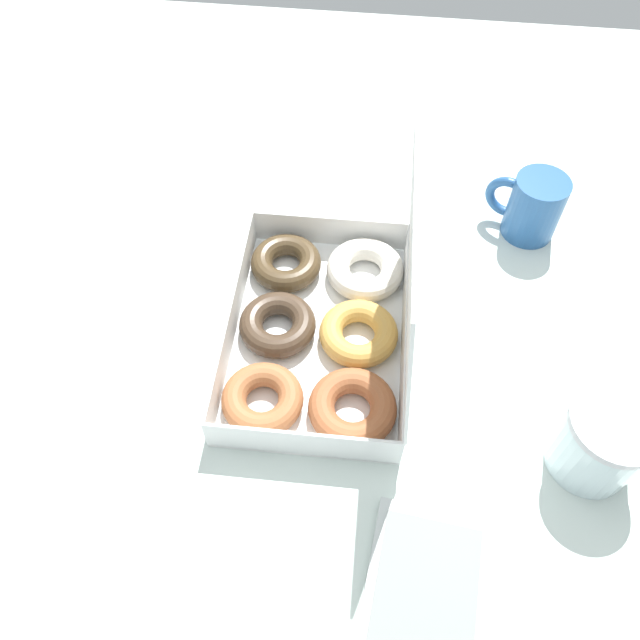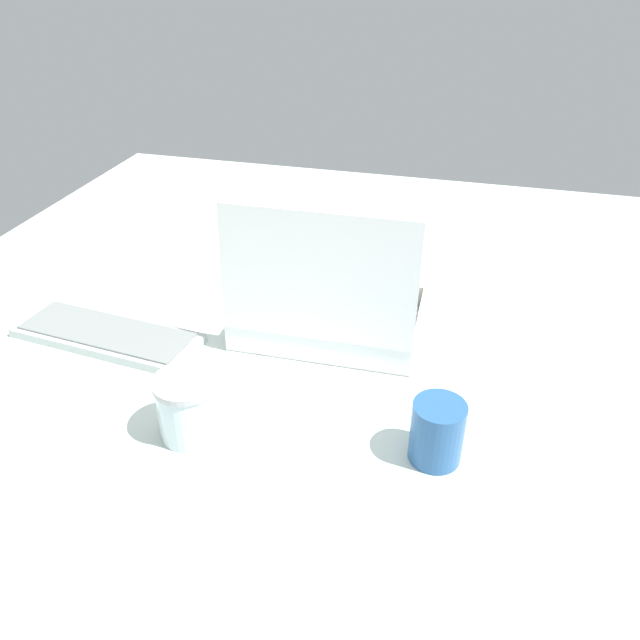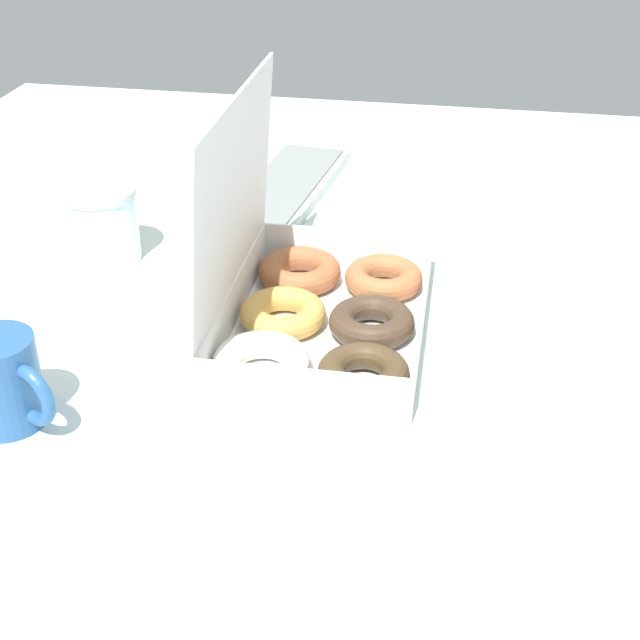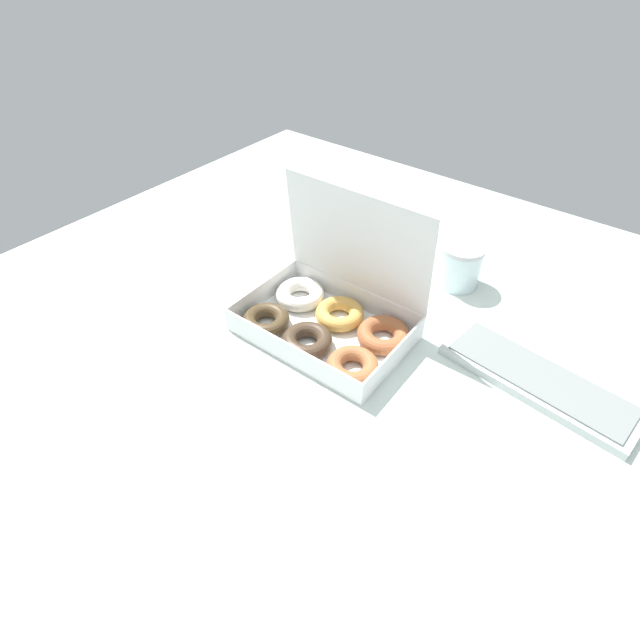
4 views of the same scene
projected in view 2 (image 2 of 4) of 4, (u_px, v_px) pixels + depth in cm
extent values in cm
cube|color=silver|center=(315.00, 322.00, 129.64)|extent=(180.00, 180.00, 2.00)
cube|color=white|center=(330.00, 329.00, 125.18)|extent=(35.47, 24.20, 0.40)
cube|color=white|center=(418.00, 329.00, 120.08)|extent=(0.76, 23.68, 5.49)
cube|color=white|center=(247.00, 306.00, 127.11)|extent=(0.76, 23.68, 5.49)
cube|color=white|center=(342.00, 289.00, 133.12)|extent=(34.31, 0.92, 5.49)
cube|color=white|center=(316.00, 350.00, 114.07)|extent=(34.31, 0.92, 5.49)
cube|color=white|center=(316.00, 278.00, 106.88)|extent=(35.14, 2.87, 23.63)
torus|color=#473621|center=(391.00, 314.00, 126.79)|extent=(11.62, 11.62, 3.20)
torus|color=#423223|center=(337.00, 308.00, 128.76)|extent=(14.74, 14.74, 3.27)
torus|color=#9D5E37|center=(284.00, 301.00, 131.32)|extent=(13.94, 13.94, 3.19)
torus|color=silver|center=(381.00, 346.00, 117.24)|extent=(11.41, 11.41, 3.36)
torus|color=gold|center=(323.00, 337.00, 119.70)|extent=(13.19, 13.19, 3.20)
torus|color=#9B5733|center=(267.00, 329.00, 122.00)|extent=(13.91, 13.91, 3.37)
cube|color=#B6C0BD|center=(107.00, 336.00, 122.06)|extent=(38.45, 16.52, 1.80)
cube|color=gray|center=(106.00, 331.00, 121.47)|extent=(35.27, 14.20, 0.40)
cylinder|color=#28558D|center=(437.00, 432.00, 92.87)|extent=(8.05, 8.05, 10.15)
torus|color=#28558D|center=(451.00, 417.00, 95.69)|extent=(4.26, 7.09, 7.13)
cylinder|color=black|center=(439.00, 415.00, 91.12)|extent=(7.08, 7.08, 0.61)
cylinder|color=silver|center=(190.00, 409.00, 97.59)|extent=(9.92, 9.92, 9.66)
cylinder|color=#B2B2B7|center=(186.00, 382.00, 94.72)|extent=(10.41, 10.41, 1.00)
cube|color=white|center=(276.00, 265.00, 149.02)|extent=(12.98, 12.12, 0.15)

